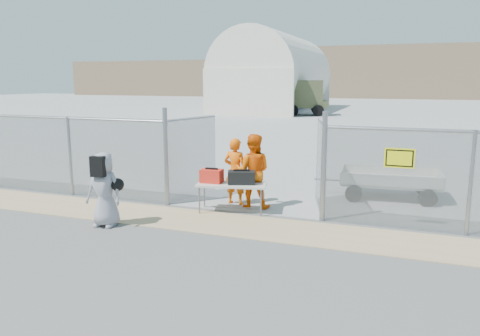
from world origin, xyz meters
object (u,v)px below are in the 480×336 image
at_px(folding_table, 232,198).
at_px(security_worker_left, 235,171).
at_px(security_worker_right, 253,171).
at_px(visitor, 104,190).
at_px(utility_trailer, 389,183).

relative_size(folding_table, security_worker_left, 0.97).
distance_m(security_worker_right, visitor, 3.61).
xyz_separation_m(folding_table, security_worker_left, (-0.18, 0.73, 0.51)).
height_order(security_worker_left, security_worker_right, security_worker_right).
bearing_deg(visitor, folding_table, 37.18).
bearing_deg(security_worker_left, folding_table, 108.53).
relative_size(folding_table, utility_trailer, 0.49).
bearing_deg(security_worker_left, security_worker_right, 166.35).
relative_size(security_worker_left, visitor, 1.05).
bearing_deg(utility_trailer, security_worker_left, -155.47).
distance_m(security_worker_left, utility_trailer, 4.28).
height_order(folding_table, visitor, visitor).
distance_m(security_worker_left, visitor, 3.40).
xyz_separation_m(folding_table, security_worker_right, (0.35, 0.56, 0.58)).
bearing_deg(security_worker_right, visitor, 34.31).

